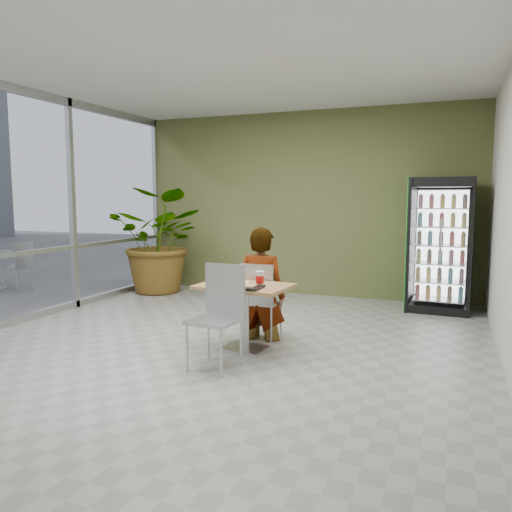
% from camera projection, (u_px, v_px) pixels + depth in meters
% --- Properties ---
extents(ground, '(7.00, 7.00, 0.00)m').
position_uv_depth(ground, '(214.00, 348.00, 5.69)').
color(ground, gray).
rests_on(ground, ground).
extents(room_envelope, '(6.00, 7.00, 3.20)m').
position_uv_depth(room_envelope, '(213.00, 207.00, 5.51)').
color(room_envelope, '#BDB7AA').
rests_on(room_envelope, ground).
extents(storefront_frame, '(0.10, 7.00, 3.20)m').
position_uv_depth(storefront_frame, '(10.00, 206.00, 6.60)').
color(storefront_frame, '#ACAFB1').
rests_on(storefront_frame, ground).
extents(dining_table, '(1.05, 0.78, 0.75)m').
position_uv_depth(dining_table, '(245.00, 304.00, 5.54)').
color(dining_table, '#A57447').
rests_on(dining_table, ground).
extents(chair_far, '(0.41, 0.42, 0.93)m').
position_uv_depth(chair_far, '(260.00, 295.00, 5.98)').
color(chair_far, '#ACAFB1').
rests_on(chair_far, ground).
extents(chair_near, '(0.50, 0.50, 1.03)m').
position_uv_depth(chair_near, '(220.00, 307.00, 5.03)').
color(chair_near, '#ACAFB1').
rests_on(chair_near, ground).
extents(seated_woman, '(0.61, 0.40, 1.66)m').
position_uv_depth(seated_woman, '(261.00, 295.00, 6.03)').
color(seated_woman, black).
rests_on(seated_woman, ground).
extents(pizza_plate, '(0.32, 0.25, 0.03)m').
position_uv_depth(pizza_plate, '(242.00, 283.00, 5.55)').
color(pizza_plate, silver).
rests_on(pizza_plate, dining_table).
extents(soda_cup, '(0.09, 0.09, 0.16)m').
position_uv_depth(soda_cup, '(260.00, 279.00, 5.43)').
color(soda_cup, silver).
rests_on(soda_cup, dining_table).
extents(napkin_stack, '(0.20, 0.20, 0.02)m').
position_uv_depth(napkin_stack, '(214.00, 285.00, 5.44)').
color(napkin_stack, silver).
rests_on(napkin_stack, dining_table).
extents(cafeteria_tray, '(0.42, 0.31, 0.02)m').
position_uv_depth(cafeteria_tray, '(242.00, 287.00, 5.29)').
color(cafeteria_tray, black).
rests_on(cafeteria_tray, dining_table).
extents(beverage_fridge, '(0.95, 0.75, 2.00)m').
position_uv_depth(beverage_fridge, '(441.00, 245.00, 7.47)').
color(beverage_fridge, black).
rests_on(beverage_fridge, ground).
extents(potted_plant, '(1.82, 1.61, 1.88)m').
position_uv_depth(potted_plant, '(161.00, 241.00, 8.99)').
color(potted_plant, '#2F5F26').
rests_on(potted_plant, ground).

